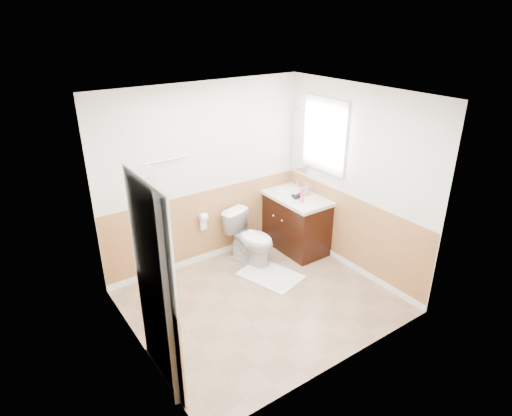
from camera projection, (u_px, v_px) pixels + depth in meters
floor at (261, 301)px, 5.40m from camera, size 3.00×3.00×0.00m
ceiling at (262, 96)px, 4.37m from camera, size 3.00×3.00×0.00m
wall_back at (205, 177)px, 5.85m from camera, size 3.00×0.00×3.00m
wall_front at (345, 259)px, 3.91m from camera, size 3.00×0.00×3.00m
wall_left at (132, 247)px, 4.10m from camera, size 0.00×3.00×3.00m
wall_right at (355, 182)px, 5.66m from camera, size 0.00×3.00×3.00m
wainscot_back at (208, 227)px, 6.15m from camera, size 3.00×0.00×3.00m
wainscot_front at (338, 325)px, 4.23m from camera, size 3.00×0.00×3.00m
wainscot_left at (142, 312)px, 4.41m from camera, size 0.00×2.60×2.60m
wainscot_right at (349, 234)px, 5.97m from camera, size 0.00×2.60×2.60m
toilet at (251, 238)px, 6.11m from camera, size 0.60×0.82×0.74m
bath_mat at (270, 275)px, 5.90m from camera, size 0.75×0.92×0.02m
vanity_cabinet at (293, 222)px, 6.51m from camera, size 0.55×1.10×0.80m
vanity_knob_left at (282, 221)px, 6.22m from camera, size 0.03×0.03×0.03m
vanity_knob_right at (273, 216)px, 6.37m from camera, size 0.03×0.03×0.03m
countertop at (294, 196)px, 6.33m from camera, size 0.60×1.15×0.05m
sink_basin at (288, 191)px, 6.44m from camera, size 0.36×0.36×0.02m
faucet at (298, 184)px, 6.50m from camera, size 0.02×0.02×0.14m
lotion_bottle at (302, 195)px, 6.02m from camera, size 0.05×0.05×0.22m
soap_dispenser at (306, 189)px, 6.27m from camera, size 0.11×0.11×0.18m
hair_dryer_body at (298, 196)px, 6.18m from camera, size 0.14×0.07×0.07m
hair_dryer_handle at (292, 196)px, 6.24m from camera, size 0.03×0.03×0.07m
mirror_panel at (300, 141)px, 6.35m from camera, size 0.02×0.35×0.90m
window_frame at (325, 135)px, 5.88m from camera, size 0.04×0.80×1.00m
window_glass at (326, 135)px, 5.89m from camera, size 0.01×0.70×0.90m
door at (164, 287)px, 3.91m from camera, size 0.29×0.78×2.04m
door_frame at (156, 289)px, 3.87m from camera, size 0.02×0.92×2.10m
door_knob at (156, 275)px, 4.22m from camera, size 0.06×0.06×0.06m
towel_bar at (167, 160)px, 5.38m from camera, size 0.62×0.02×0.02m
tp_holder_bar at (203, 217)px, 5.97m from camera, size 0.14×0.02×0.02m
tp_roll at (203, 217)px, 5.97m from camera, size 0.10×0.11×0.11m
tp_sheet at (204, 224)px, 6.02m from camera, size 0.10×0.01×0.16m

